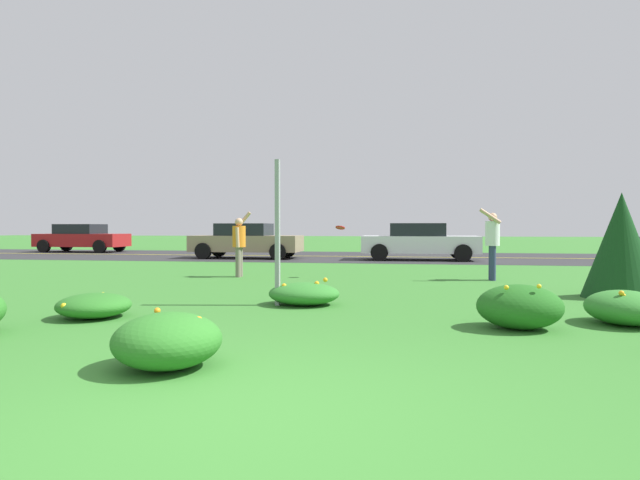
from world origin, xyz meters
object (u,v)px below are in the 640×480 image
at_px(frisbee_red, 340,228).
at_px(car_tan_center_left, 246,241).
at_px(person_catcher_white_shirt, 492,240).
at_px(car_red_leftmost, 82,238).
at_px(car_white_center_right, 419,241).
at_px(sign_post_near_path, 278,233).
at_px(person_thrower_orange_shirt, 239,242).

relative_size(frisbee_red, car_tan_center_left, 0.06).
relative_size(person_catcher_white_shirt, frisbee_red, 6.91).
bearing_deg(car_red_leftmost, frisbee_red, -37.17).
height_order(person_catcher_white_shirt, car_red_leftmost, person_catcher_white_shirt).
xyz_separation_m(car_red_leftmost, car_white_center_right, (17.16, -3.82, 0.00)).
distance_m(sign_post_near_path, frisbee_red, 4.87).
distance_m(person_thrower_orange_shirt, frisbee_red, 2.66).
bearing_deg(car_red_leftmost, sign_post_near_path, -48.17).
xyz_separation_m(frisbee_red, car_tan_center_left, (-4.86, 7.50, -0.55)).
height_order(person_thrower_orange_shirt, frisbee_red, person_thrower_orange_shirt).
distance_m(frisbee_red, car_white_center_right, 7.85).
bearing_deg(person_catcher_white_shirt, car_white_center_right, 101.35).
relative_size(sign_post_near_path, car_red_leftmost, 0.54).
bearing_deg(person_thrower_orange_shirt, car_red_leftmost, 136.76).
relative_size(person_catcher_white_shirt, car_red_leftmost, 0.39).
height_order(sign_post_near_path, person_thrower_orange_shirt, sign_post_near_path).
bearing_deg(person_catcher_white_shirt, sign_post_near_path, -131.47).
distance_m(person_catcher_white_shirt, car_white_center_right, 7.75).
distance_m(person_thrower_orange_shirt, car_red_leftmost, 16.90).
distance_m(frisbee_red, car_tan_center_left, 8.96).
distance_m(car_red_leftmost, car_tan_center_left, 10.77).
bearing_deg(car_white_center_right, sign_post_near_path, -102.23).
bearing_deg(car_white_center_right, car_tan_center_left, 180.00).
bearing_deg(car_white_center_right, person_thrower_orange_shirt, -122.02).
relative_size(car_red_leftmost, car_white_center_right, 1.00).
xyz_separation_m(sign_post_near_path, frisbee_red, (0.46, 4.85, 0.08)).
xyz_separation_m(frisbee_red, car_white_center_right, (2.22, 7.50, -0.55)).
bearing_deg(person_thrower_orange_shirt, car_white_center_right, 57.98).
relative_size(person_thrower_orange_shirt, car_red_leftmost, 0.38).
bearing_deg(car_white_center_right, person_catcher_white_shirt, -78.65).
height_order(person_catcher_white_shirt, car_tan_center_left, person_catcher_white_shirt).
bearing_deg(person_thrower_orange_shirt, frisbee_red, 5.42).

